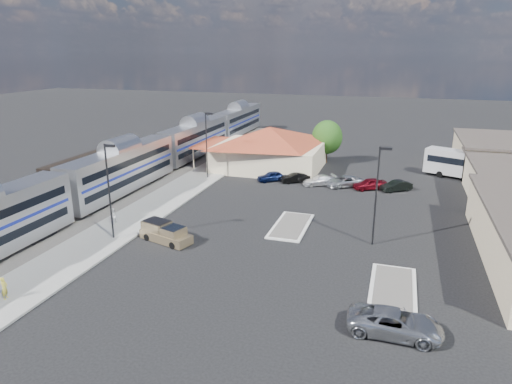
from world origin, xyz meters
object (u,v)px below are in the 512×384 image
(pickup_truck, at_px, (166,233))
(station_depot, at_px, (269,148))
(coach_bus, at_px, (471,164))
(suv, at_px, (395,323))

(pickup_truck, bearing_deg, station_depot, 13.95)
(station_depot, bearing_deg, coach_bus, 3.77)
(pickup_truck, xyz_separation_m, coach_bus, (29.11, 30.85, 1.35))
(pickup_truck, xyz_separation_m, suv, (20.28, -8.61, -0.02))
(suv, xyz_separation_m, coach_bus, (8.83, 39.46, 1.38))
(station_depot, distance_m, coach_bus, 27.68)
(pickup_truck, height_order, coach_bus, coach_bus)
(station_depot, xyz_separation_m, suv, (18.77, -37.64, -2.33))
(pickup_truck, relative_size, coach_bus, 0.45)
(station_depot, relative_size, pickup_truck, 3.42)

